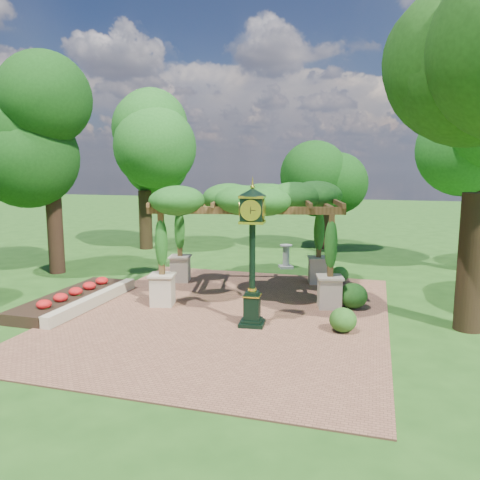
# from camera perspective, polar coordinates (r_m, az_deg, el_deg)

# --- Properties ---
(ground) EXTENTS (120.00, 120.00, 0.00)m
(ground) POSITION_cam_1_polar(r_m,az_deg,el_deg) (14.41, -2.83, -10.15)
(ground) COLOR #1E4714
(ground) RESTS_ON ground
(brick_plaza) EXTENTS (10.00, 12.00, 0.04)m
(brick_plaza) POSITION_cam_1_polar(r_m,az_deg,el_deg) (15.30, -1.59, -8.92)
(brick_plaza) COLOR brown
(brick_plaza) RESTS_ON ground
(border_wall) EXTENTS (0.35, 5.00, 0.40)m
(border_wall) POSITION_cam_1_polar(r_m,az_deg,el_deg) (16.77, -17.40, -7.10)
(border_wall) COLOR #C6B793
(border_wall) RESTS_ON ground
(flower_bed) EXTENTS (1.50, 5.00, 0.36)m
(flower_bed) POSITION_cam_1_polar(r_m,az_deg,el_deg) (17.28, -19.90, -6.83)
(flower_bed) COLOR red
(flower_bed) RESTS_ON ground
(pedestal_clock) EXTENTS (0.90, 0.90, 4.15)m
(pedestal_clock) POSITION_cam_1_polar(r_m,az_deg,el_deg) (13.55, 1.51, -0.49)
(pedestal_clock) COLOR black
(pedestal_clock) RESTS_ON brick_plaza
(pergola) EXTENTS (7.30, 5.47, 4.12)m
(pergola) POSITION_cam_1_polar(r_m,az_deg,el_deg) (17.06, 0.90, 4.42)
(pergola) COLOR #C3B091
(pergola) RESTS_ON brick_plaza
(sundial) EXTENTS (0.81, 0.81, 1.11)m
(sundial) POSITION_cam_1_polar(r_m,az_deg,el_deg) (22.15, 5.63, -2.17)
(sundial) COLOR #9B9B93
(sundial) RESTS_ON ground
(shrub_front) EXTENTS (0.89, 0.89, 0.70)m
(shrub_front) POSITION_cam_1_polar(r_m,az_deg,el_deg) (13.81, 12.45, -9.49)
(shrub_front) COLOR #235117
(shrub_front) RESTS_ON brick_plaza
(shrub_mid) EXTENTS (1.15, 1.15, 0.85)m
(shrub_mid) POSITION_cam_1_polar(r_m,az_deg,el_deg) (16.12, 13.64, -6.61)
(shrub_mid) COLOR #1C4B15
(shrub_mid) RESTS_ON brick_plaza
(shrub_back) EXTENTS (0.81, 0.81, 0.65)m
(shrub_back) POSITION_cam_1_polar(r_m,az_deg,el_deg) (19.62, 12.06, -4.12)
(shrub_back) COLOR #225719
(shrub_back) RESTS_ON brick_plaza
(tree_west_near) EXTENTS (4.07, 4.07, 8.91)m
(tree_west_near) POSITION_cam_1_polar(r_m,az_deg,el_deg) (22.26, -22.21, 11.82)
(tree_west_near) COLOR #351F15
(tree_west_near) RESTS_ON ground
(tree_west_far) EXTENTS (4.27, 4.27, 8.77)m
(tree_west_far) POSITION_cam_1_polar(r_m,az_deg,el_deg) (27.60, -11.71, 11.34)
(tree_west_far) COLOR #2F2212
(tree_west_far) RESTS_ON ground
(tree_north) EXTENTS (3.99, 3.99, 6.32)m
(tree_north) POSITION_cam_1_polar(r_m,az_deg,el_deg) (27.53, 10.29, 7.93)
(tree_north) COLOR #372116
(tree_north) RESTS_ON ground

